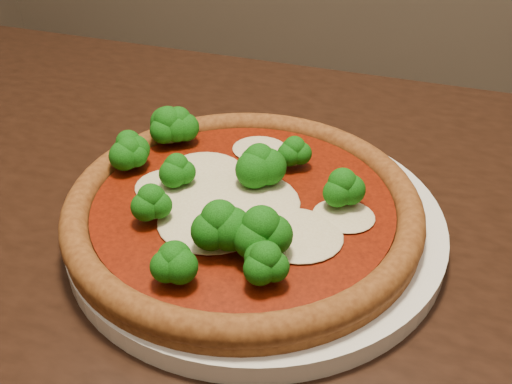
# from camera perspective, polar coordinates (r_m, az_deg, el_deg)

# --- Properties ---
(dining_table) EXTENTS (1.34, 0.76, 0.75)m
(dining_table) POSITION_cam_1_polar(r_m,az_deg,el_deg) (0.57, -0.88, -11.03)
(dining_table) COLOR black
(dining_table) RESTS_ON floor
(plate) EXTENTS (0.32, 0.32, 0.02)m
(plate) POSITION_cam_1_polar(r_m,az_deg,el_deg) (0.49, 0.00, -2.94)
(plate) COLOR white
(plate) RESTS_ON dining_table
(pizza) EXTENTS (0.30, 0.30, 0.06)m
(pizza) POSITION_cam_1_polar(r_m,az_deg,el_deg) (0.47, -1.86, -0.83)
(pizza) COLOR brown
(pizza) RESTS_ON plate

